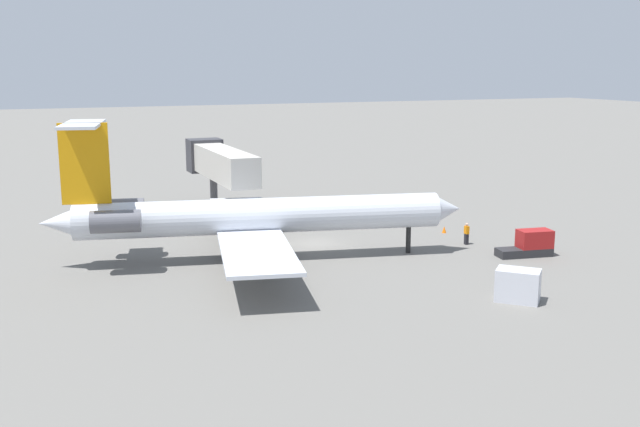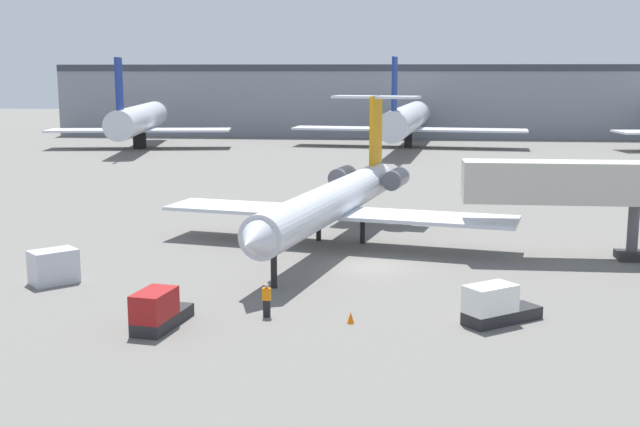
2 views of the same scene
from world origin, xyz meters
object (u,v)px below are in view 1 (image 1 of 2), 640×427
(regional_jet, at_px, (247,215))
(baggage_tug_trailing, at_px, (397,209))
(cargo_container_uld, at_px, (518,285))
(traffic_cone_near, at_px, (354,215))
(ground_crew_marshaller, at_px, (467,234))
(jet_bridge, at_px, (219,163))
(traffic_cone_mid, at_px, (444,230))
(baggage_tug_lead, at_px, (530,245))

(regional_jet, relative_size, baggage_tug_trailing, 7.28)
(regional_jet, height_order, cargo_container_uld, regional_jet)
(baggage_tug_trailing, relative_size, cargo_container_uld, 1.41)
(traffic_cone_near, bearing_deg, regional_jet, 127.72)
(ground_crew_marshaller, bearing_deg, cargo_container_uld, 158.35)
(regional_jet, relative_size, traffic_cone_near, 53.48)
(regional_jet, distance_m, traffic_cone_near, 16.90)
(jet_bridge, relative_size, cargo_container_uld, 5.25)
(jet_bridge, bearing_deg, traffic_cone_mid, -134.63)
(baggage_tug_trailing, distance_m, traffic_cone_mid, 6.87)
(ground_crew_marshaller, xyz_separation_m, baggage_tug_lead, (-4.70, -2.28, -0.02))
(traffic_cone_near, bearing_deg, ground_crew_marshaller, -162.80)
(cargo_container_uld, distance_m, traffic_cone_mid, 18.02)
(regional_jet, distance_m, traffic_cone_mid, 17.92)
(baggage_tug_lead, bearing_deg, traffic_cone_mid, 10.76)
(baggage_tug_trailing, bearing_deg, jet_bridge, 60.80)
(regional_jet, bearing_deg, baggage_tug_trailing, -62.25)
(regional_jet, xyz_separation_m, baggage_tug_lead, (-6.77, -19.22, -2.43))
(regional_jet, height_order, jet_bridge, regional_jet)
(regional_jet, distance_m, ground_crew_marshaller, 17.24)
(baggage_tug_lead, relative_size, traffic_cone_near, 7.60)
(ground_crew_marshaller, bearing_deg, baggage_tug_lead, -154.13)
(ground_crew_marshaller, bearing_deg, jet_bridge, 37.25)
(jet_bridge, bearing_deg, ground_crew_marshaller, -142.75)
(regional_jet, distance_m, baggage_tug_lead, 20.52)
(ground_crew_marshaller, xyz_separation_m, cargo_container_uld, (-12.95, 5.14, 0.10))
(baggage_tug_lead, relative_size, cargo_container_uld, 1.45)
(jet_bridge, distance_m, traffic_cone_near, 13.27)
(regional_jet, xyz_separation_m, baggage_tug_trailing, (8.85, -16.83, -2.43))
(jet_bridge, distance_m, baggage_tug_lead, 29.13)
(regional_jet, relative_size, baggage_tug_lead, 7.04)
(regional_jet, xyz_separation_m, ground_crew_marshaller, (-2.07, -16.95, -2.41))
(ground_crew_marshaller, height_order, baggage_tug_lead, baggage_tug_lead)
(regional_jet, bearing_deg, jet_bridge, -8.76)
(regional_jet, height_order, traffic_cone_near, regional_jet)
(ground_crew_marshaller, distance_m, baggage_tug_trailing, 10.92)
(regional_jet, bearing_deg, baggage_tug_lead, -109.39)
(ground_crew_marshaller, bearing_deg, regional_jet, 83.04)
(regional_jet, relative_size, traffic_cone_mid, 53.48)
(regional_jet, relative_size, jet_bridge, 1.95)
(regional_jet, bearing_deg, cargo_container_uld, -141.82)
(baggage_tug_trailing, xyz_separation_m, cargo_container_uld, (-23.87, 5.02, 0.12))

